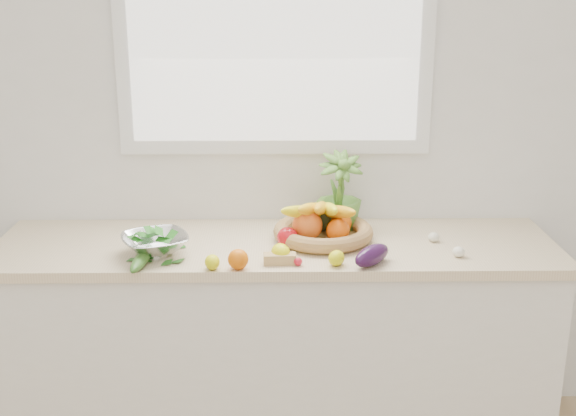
{
  "coord_description": "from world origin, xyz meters",
  "views": [
    {
      "loc": [
        0.01,
        -0.76,
        1.89
      ],
      "look_at": [
        0.05,
        1.93,
        1.05
      ],
      "focal_mm": 45.0,
      "sensor_mm": 36.0,
      "label": 1
    }
  ],
  "objects_px": {
    "apple": "(288,238)",
    "cucumber": "(142,259)",
    "colander_with_spinach": "(155,239)",
    "potted_herb": "(339,193)",
    "fruit_basket": "(322,227)",
    "eggplant": "(372,255)"
  },
  "relations": [
    {
      "from": "cucumber",
      "to": "apple",
      "type": "bearing_deg",
      "value": 18.08
    },
    {
      "from": "cucumber",
      "to": "colander_with_spinach",
      "type": "distance_m",
      "value": 0.11
    },
    {
      "from": "cucumber",
      "to": "fruit_basket",
      "type": "relative_size",
      "value": 0.56
    },
    {
      "from": "fruit_basket",
      "to": "colander_with_spinach",
      "type": "xyz_separation_m",
      "value": [
        -0.64,
        -0.17,
        0.01
      ]
    },
    {
      "from": "eggplant",
      "to": "cucumber",
      "type": "bearing_deg",
      "value": 179.21
    },
    {
      "from": "colander_with_spinach",
      "to": "apple",
      "type": "bearing_deg",
      "value": 8.79
    },
    {
      "from": "potted_herb",
      "to": "fruit_basket",
      "type": "bearing_deg",
      "value": -123.35
    },
    {
      "from": "eggplant",
      "to": "fruit_basket",
      "type": "relative_size",
      "value": 0.4
    },
    {
      "from": "apple",
      "to": "potted_herb",
      "type": "relative_size",
      "value": 0.25
    },
    {
      "from": "potted_herb",
      "to": "fruit_basket",
      "type": "xyz_separation_m",
      "value": [
        -0.08,
        -0.11,
        -0.11
      ]
    },
    {
      "from": "apple",
      "to": "colander_with_spinach",
      "type": "height_order",
      "value": "colander_with_spinach"
    },
    {
      "from": "cucumber",
      "to": "potted_herb",
      "type": "bearing_deg",
      "value": 26.66
    },
    {
      "from": "apple",
      "to": "fruit_basket",
      "type": "height_order",
      "value": "fruit_basket"
    },
    {
      "from": "cucumber",
      "to": "potted_herb",
      "type": "distance_m",
      "value": 0.85
    },
    {
      "from": "eggplant",
      "to": "apple",
      "type": "bearing_deg",
      "value": 148.65
    },
    {
      "from": "potted_herb",
      "to": "eggplant",
      "type": "bearing_deg",
      "value": -76.89
    },
    {
      "from": "potted_herb",
      "to": "fruit_basket",
      "type": "relative_size",
      "value": 0.72
    },
    {
      "from": "eggplant",
      "to": "fruit_basket",
      "type": "bearing_deg",
      "value": 121.03
    },
    {
      "from": "apple",
      "to": "cucumber",
      "type": "xyz_separation_m",
      "value": [
        -0.54,
        -0.18,
        -0.02
      ]
    },
    {
      "from": "apple",
      "to": "cucumber",
      "type": "bearing_deg",
      "value": -161.92
    },
    {
      "from": "cucumber",
      "to": "potted_herb",
      "type": "relative_size",
      "value": 0.77
    },
    {
      "from": "eggplant",
      "to": "cucumber",
      "type": "relative_size",
      "value": 0.73
    }
  ]
}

